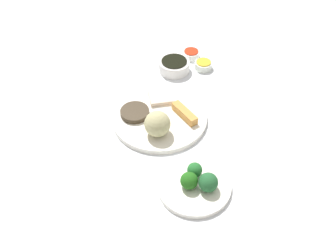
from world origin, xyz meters
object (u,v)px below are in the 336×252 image
broccoli_plate (194,185)px  sauce_ramekin_hot_mustard (203,65)px  main_plate (160,117)px  soy_sauce_bowl (174,66)px  sauce_ramekin_sweet_and_sour (191,55)px

broccoli_plate → sauce_ramekin_hot_mustard: (-0.53, -0.03, 0.01)m
main_plate → sauce_ramekin_hot_mustard: size_ratio=4.65×
soy_sauce_bowl → sauce_ramekin_sweet_and_sour: 0.11m
main_plate → sauce_ramekin_sweet_and_sour: (-0.35, 0.05, 0.00)m
main_plate → sauce_ramekin_sweet_and_sour: size_ratio=4.65×
broccoli_plate → sauce_ramekin_hot_mustard: sauce_ramekin_hot_mustard is taller
sauce_ramekin_sweet_and_sour → sauce_ramekin_hot_mustard: 0.08m
broccoli_plate → sauce_ramekin_hot_mustard: size_ratio=3.08×
main_plate → broccoli_plate: size_ratio=1.51×
main_plate → broccoli_plate: (0.24, 0.14, -0.00)m
sauce_ramekin_hot_mustard → main_plate: bearing=-20.0°
soy_sauce_bowl → sauce_ramekin_hot_mustard: 0.11m
broccoli_plate → sauce_ramekin_sweet_and_sour: 0.60m
main_plate → sauce_ramekin_sweet_and_sour: bearing=171.5°
broccoli_plate → soy_sauce_bowl: (-0.50, -0.14, 0.01)m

